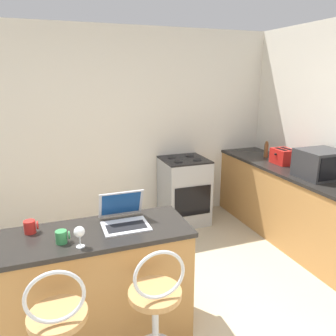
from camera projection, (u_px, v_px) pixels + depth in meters
wall_back at (110, 130)px, 4.31m from camera, size 12.00×0.06×2.60m
breakfast_bar at (98, 286)px, 2.47m from camera, size 1.39×0.55×0.91m
counter_right at (312, 215)px, 3.73m from camera, size 0.62×3.20×0.91m
bar_stool_far at (156, 320)px, 2.10m from camera, size 0.40×0.40×1.02m
laptop at (124, 216)px, 2.47m from camera, size 0.34×0.33×0.24m
microwave at (320, 164)px, 3.57m from camera, size 0.45×0.41×0.31m
toaster at (283, 156)px, 4.15m from camera, size 0.24×0.27×0.19m
stove_range at (184, 191)px, 4.53m from camera, size 0.60×0.61×0.92m
mug_red at (30, 227)px, 2.32m from camera, size 0.10×0.08×0.09m
wine_glass_short at (79, 232)px, 2.12m from camera, size 0.07×0.07×0.15m
mug_green at (62, 237)px, 2.18m from camera, size 0.09×0.08×0.09m
pepper_mill at (266, 150)px, 4.47m from camera, size 0.06×0.06×0.23m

